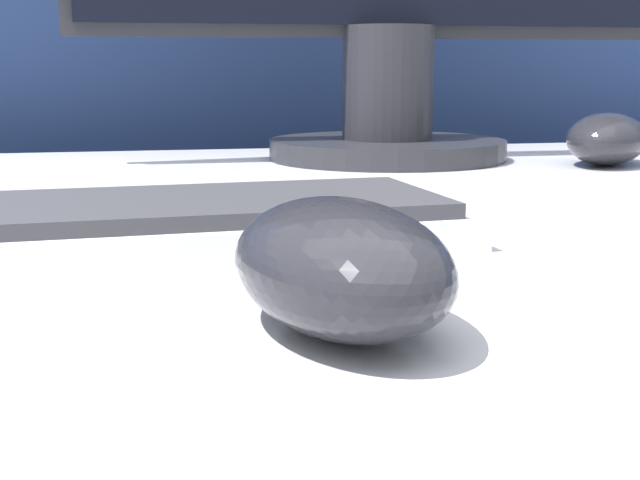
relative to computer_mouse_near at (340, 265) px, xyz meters
name	(u,v)px	position (x,y,z in m)	size (l,w,h in m)	color
partition_panel	(178,270)	(-0.02, 0.84, -0.19)	(5.00, 0.03, 1.21)	navy
computer_mouse_near	(340,265)	(0.00, 0.00, 0.00)	(0.08, 0.12, 0.05)	#232328
keyboard	(105,226)	(-0.09, 0.16, -0.01)	(0.38, 0.15, 0.02)	white
computer_mouse_far	(607,139)	(0.36, 0.47, 0.00)	(0.13, 0.14, 0.05)	#232328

